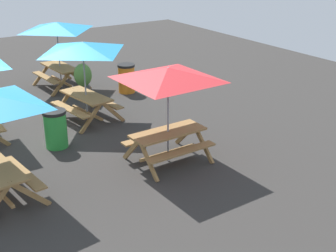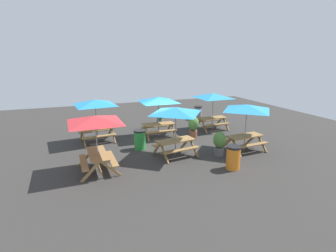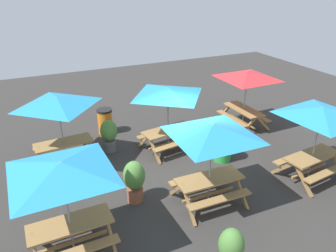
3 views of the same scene
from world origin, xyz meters
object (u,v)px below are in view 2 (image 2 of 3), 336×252
at_px(picnic_table_1, 176,114).
at_px(trash_bin_orange, 233,157).
at_px(picnic_table_3, 95,106).
at_px(potted_plant_2, 160,117).
at_px(picnic_table_5, 158,102).
at_px(trash_bin_gray, 198,113).
at_px(picnic_table_4, 247,111).
at_px(trash_bin_green, 140,140).
at_px(picnic_table_0, 213,98).
at_px(picnic_table_2, 95,123).
at_px(potted_plant_1, 219,142).
at_px(potted_plant_0, 193,126).

bearing_deg(picnic_table_1, trash_bin_orange, -61.80).
bearing_deg(picnic_table_3, potted_plant_2, 18.55).
bearing_deg(picnic_table_5, trash_bin_gray, 37.49).
distance_m(picnic_table_4, trash_bin_orange, 2.86).
bearing_deg(trash_bin_orange, trash_bin_green, 129.17).
distance_m(picnic_table_3, picnic_table_4, 7.70).
relative_size(trash_bin_gray, trash_bin_orange, 1.00).
bearing_deg(picnic_table_0, picnic_table_2, -154.08).
height_order(picnic_table_1, potted_plant_2, picnic_table_1).
xyz_separation_m(trash_bin_orange, potted_plant_1, (0.24, 1.48, 0.15)).
bearing_deg(picnic_table_2, potted_plant_2, -39.71).
bearing_deg(potted_plant_0, potted_plant_1, -92.52).
bearing_deg(trash_bin_gray, potted_plant_0, -120.36).
distance_m(picnic_table_4, trash_bin_gray, 6.91).
height_order(picnic_table_5, potted_plant_0, picnic_table_5).
xyz_separation_m(trash_bin_green, potted_plant_0, (3.35, 0.83, 0.19)).
bearing_deg(potted_plant_1, picnic_table_1, 158.68).
distance_m(picnic_table_0, picnic_table_4, 3.95).
relative_size(picnic_table_2, trash_bin_orange, 2.89).
height_order(potted_plant_1, potted_plant_2, potted_plant_1).
bearing_deg(picnic_table_4, picnic_table_2, 175.40).
distance_m(picnic_table_2, picnic_table_3, 3.89).
bearing_deg(picnic_table_4, potted_plant_2, 107.73).
relative_size(trash_bin_green, potted_plant_0, 0.80).
bearing_deg(picnic_table_1, picnic_table_0, 32.53).
distance_m(trash_bin_green, potted_plant_2, 4.60).
bearing_deg(trash_bin_green, potted_plant_0, 13.84).
height_order(picnic_table_1, picnic_table_5, same).
bearing_deg(trash_bin_orange, picnic_table_0, 68.31).
relative_size(trash_bin_orange, potted_plant_0, 0.80).
relative_size(trash_bin_gray, potted_plant_2, 0.86).
distance_m(picnic_table_4, potted_plant_1, 2.05).
relative_size(picnic_table_4, trash_bin_green, 2.38).
bearing_deg(picnic_table_1, potted_plant_2, 70.15).
height_order(picnic_table_1, trash_bin_green, picnic_table_1).
bearing_deg(picnic_table_1, picnic_table_2, 179.21).
distance_m(picnic_table_2, potted_plant_1, 5.62).
bearing_deg(trash_bin_green, picnic_table_3, 133.58).
xyz_separation_m(picnic_table_0, trash_bin_gray, (0.42, 2.76, -1.49)).
bearing_deg(potted_plant_0, potted_plant_2, 107.11).
bearing_deg(picnic_table_4, picnic_table_3, 145.20).
height_order(picnic_table_0, potted_plant_0, picnic_table_0).
xyz_separation_m(picnic_table_1, potted_plant_1, (1.90, -0.74, -1.34)).
bearing_deg(picnic_table_2, trash_bin_gray, -51.16).
bearing_deg(potted_plant_2, picnic_table_5, -110.73).
height_order(picnic_table_0, trash_bin_gray, picnic_table_0).
height_order(potted_plant_0, potted_plant_1, potted_plant_0).
height_order(picnic_table_0, potted_plant_1, picnic_table_0).
distance_m(picnic_table_2, picnic_table_5, 5.25).
bearing_deg(picnic_table_4, potted_plant_0, 112.51).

